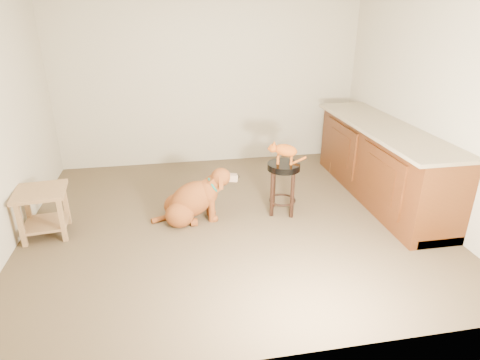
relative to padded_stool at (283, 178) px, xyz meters
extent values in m
cube|color=#4F3F2C|center=(-0.62, -0.10, -0.44)|extent=(4.50, 4.00, 0.01)
cube|color=#BAB096|center=(-0.62, 1.90, 0.86)|extent=(4.50, 0.04, 2.60)
cube|color=#BAB096|center=(-0.62, -2.10, 0.86)|extent=(4.50, 0.04, 2.60)
cube|color=#BAB096|center=(1.63, -0.10, 0.86)|extent=(0.04, 4.00, 2.60)
cube|color=#4D250D|center=(1.33, 0.20, 0.01)|extent=(0.60, 2.50, 0.90)
cube|color=gray|center=(1.30, 0.20, 0.48)|extent=(0.70, 2.56, 0.04)
cube|color=black|center=(1.37, 0.20, -0.39)|extent=(0.52, 2.50, 0.10)
cube|color=#4D250D|center=(1.02, -0.35, 0.06)|extent=(0.02, 0.90, 0.62)
cube|color=#4D250D|center=(1.02, 0.75, 0.06)|extent=(0.02, 0.90, 0.62)
cube|color=#3F1D0B|center=(1.00, -0.35, 0.06)|extent=(0.02, 0.60, 0.40)
cube|color=#3F1D0B|center=(1.00, 0.75, 0.06)|extent=(0.02, 0.60, 0.40)
cylinder|color=black|center=(0.15, 0.07, -0.17)|extent=(0.05, 0.05, 0.54)
cylinder|color=black|center=(-0.07, 0.15, -0.17)|extent=(0.05, 0.05, 0.54)
cylinder|color=black|center=(0.07, -0.15, -0.17)|extent=(0.05, 0.05, 0.54)
cylinder|color=black|center=(-0.15, -0.07, -0.17)|extent=(0.05, 0.05, 0.54)
torus|color=black|center=(0.00, 0.00, -0.28)|extent=(0.40, 0.40, 0.03)
cylinder|color=black|center=(0.00, 0.00, 0.14)|extent=(0.38, 0.38, 0.07)
cube|color=brown|center=(1.32, 1.13, -0.12)|extent=(0.05, 0.05, 0.63)
cube|color=brown|center=(1.05, 1.04, -0.12)|extent=(0.05, 0.05, 0.63)
cube|color=brown|center=(1.41, 0.85, -0.12)|extent=(0.05, 0.05, 0.63)
cube|color=brown|center=(1.13, 0.77, -0.12)|extent=(0.05, 0.05, 0.63)
cube|color=brown|center=(1.23, 0.95, 0.21)|extent=(0.45, 0.45, 0.04)
cube|color=#956D45|center=(-2.44, 0.16, -0.20)|extent=(0.05, 0.05, 0.48)
cube|color=#956D45|center=(-2.82, 0.11, -0.20)|extent=(0.05, 0.05, 0.48)
cube|color=#956D45|center=(-2.40, -0.23, -0.20)|extent=(0.05, 0.05, 0.48)
cube|color=#956D45|center=(-2.78, -0.27, -0.20)|extent=(0.05, 0.05, 0.48)
cube|color=#956D45|center=(-2.61, -0.06, 0.06)|extent=(0.55, 0.55, 0.04)
cube|color=#956D45|center=(-2.61, -0.06, -0.30)|extent=(0.47, 0.47, 0.03)
ellipsoid|color=brown|center=(-1.22, 0.11, -0.30)|extent=(0.33, 0.27, 0.29)
ellipsoid|color=brown|center=(-1.21, -0.13, -0.30)|extent=(0.33, 0.27, 0.29)
cylinder|color=brown|center=(-1.06, 0.13, -0.40)|extent=(0.08, 0.09, 0.09)
cylinder|color=brown|center=(-1.05, -0.14, -0.40)|extent=(0.08, 0.09, 0.09)
ellipsoid|color=brown|center=(-1.06, 0.00, -0.18)|extent=(0.67, 0.37, 0.59)
ellipsoid|color=brown|center=(-0.88, 0.00, -0.11)|extent=(0.26, 0.28, 0.30)
cylinder|color=brown|center=(-0.85, 0.09, -0.26)|extent=(0.08, 0.08, 0.34)
cylinder|color=brown|center=(-0.85, -0.08, -0.26)|extent=(0.08, 0.08, 0.34)
sphere|color=brown|center=(-0.82, 0.09, -0.41)|extent=(0.09, 0.09, 0.09)
sphere|color=brown|center=(-0.82, -0.08, -0.41)|extent=(0.09, 0.09, 0.09)
cylinder|color=brown|center=(-0.81, 0.01, -0.02)|extent=(0.22, 0.16, 0.22)
ellipsoid|color=brown|center=(-0.72, 0.01, 0.06)|extent=(0.23, 0.21, 0.21)
cube|color=#92745B|center=(-0.60, 0.01, 0.04)|extent=(0.15, 0.08, 0.10)
sphere|color=black|center=(-0.54, 0.02, 0.05)|extent=(0.05, 0.05, 0.05)
cube|color=brown|center=(-0.74, 0.10, 0.04)|extent=(0.05, 0.06, 0.16)
cube|color=brown|center=(-0.74, -0.09, 0.04)|extent=(0.05, 0.06, 0.16)
torus|color=#0C604E|center=(-0.81, 0.01, -0.03)|extent=(0.13, 0.20, 0.18)
cylinder|color=#D8BF4C|center=(-0.77, 0.01, -0.09)|extent=(0.01, 0.04, 0.04)
cylinder|color=brown|center=(-1.39, 0.03, -0.40)|extent=(0.28, 0.16, 0.06)
ellipsoid|color=#8E3D0E|center=(0.01, 0.00, 0.34)|extent=(0.30, 0.21, 0.17)
cylinder|color=#8E3D0E|center=(-0.05, 0.06, 0.23)|extent=(0.03, 0.03, 0.10)
sphere|color=#8E3D0E|center=(-0.05, 0.06, 0.19)|extent=(0.03, 0.03, 0.03)
cylinder|color=#8E3D0E|center=(-0.07, -0.01, 0.23)|extent=(0.03, 0.03, 0.10)
sphere|color=#8E3D0E|center=(-0.07, -0.01, 0.19)|extent=(0.03, 0.03, 0.03)
cylinder|color=#8E3D0E|center=(0.09, 0.01, 0.23)|extent=(0.03, 0.03, 0.10)
sphere|color=#8E3D0E|center=(0.09, 0.01, 0.19)|extent=(0.03, 0.03, 0.03)
cylinder|color=#8E3D0E|center=(0.07, -0.06, 0.23)|extent=(0.03, 0.03, 0.10)
sphere|color=#8E3D0E|center=(0.07, -0.06, 0.19)|extent=(0.03, 0.03, 0.03)
sphere|color=#8E3D0E|center=(-0.12, 0.04, 0.35)|extent=(0.10, 0.10, 0.10)
sphere|color=#8E3D0E|center=(-0.16, 0.06, 0.34)|extent=(0.04, 0.04, 0.04)
sphere|color=brown|center=(-0.18, 0.06, 0.34)|extent=(0.02, 0.02, 0.02)
cone|color=#8E3D0E|center=(-0.10, 0.07, 0.41)|extent=(0.05, 0.05, 0.05)
cone|color=#C66B60|center=(-0.10, 0.07, 0.40)|extent=(0.03, 0.03, 0.03)
cone|color=#8E3D0E|center=(-0.12, 0.01, 0.41)|extent=(0.05, 0.05, 0.05)
cone|color=#C66B60|center=(-0.12, 0.01, 0.40)|extent=(0.03, 0.03, 0.03)
cylinder|color=#8E3D0E|center=(0.16, -0.01, 0.20)|extent=(0.21, 0.05, 0.10)
camera|label=1|loc=(-1.24, -4.09, 1.79)|focal=30.00mm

